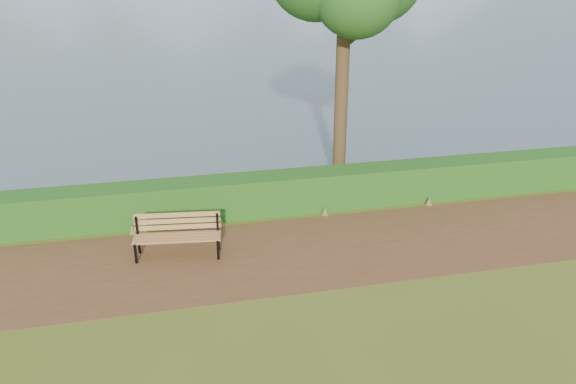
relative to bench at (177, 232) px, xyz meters
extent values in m
plane|color=#56621C|center=(2.16, -0.78, -0.55)|extent=(140.00, 140.00, 0.00)
cube|color=brown|center=(2.16, -0.48, -0.54)|extent=(40.00, 3.40, 0.01)
cube|color=#1E4A15|center=(2.16, 1.82, -0.05)|extent=(32.00, 0.85, 1.00)
cube|color=black|center=(-0.92, -0.22, -0.31)|extent=(0.06, 0.07, 0.47)
cube|color=black|center=(-0.86, 0.24, -0.09)|extent=(0.06, 0.07, 0.90)
cube|color=black|center=(-0.89, 0.01, -0.10)|extent=(0.12, 0.55, 0.05)
cube|color=black|center=(0.83, -0.44, -0.31)|extent=(0.06, 0.07, 0.47)
cube|color=black|center=(0.89, 0.02, -0.09)|extent=(0.06, 0.07, 0.90)
cube|color=black|center=(0.86, -0.21, -0.10)|extent=(0.12, 0.55, 0.05)
cube|color=#B07244|center=(-0.04, -0.30, -0.07)|extent=(1.89, 0.33, 0.04)
cube|color=#B07244|center=(-0.02, -0.16, -0.07)|extent=(1.89, 0.33, 0.04)
cube|color=#B07244|center=(0.00, -0.03, -0.07)|extent=(1.89, 0.33, 0.04)
cube|color=#B07244|center=(0.01, 0.10, -0.07)|extent=(1.89, 0.33, 0.04)
cube|color=#B07244|center=(0.02, 0.16, 0.05)|extent=(1.88, 0.28, 0.11)
cube|color=#B07244|center=(0.02, 0.16, 0.20)|extent=(1.88, 0.28, 0.11)
cube|color=#B07244|center=(0.02, 0.16, 0.35)|extent=(1.88, 0.28, 0.11)
cylinder|color=#372316|center=(4.87, 3.64, 2.86)|extent=(0.38, 0.38, 6.82)
cylinder|color=#372316|center=(5.30, 3.64, 3.62)|extent=(1.00, 0.11, 0.74)
cylinder|color=#372316|center=(4.49, 3.74, 4.09)|extent=(0.77, 0.36, 0.68)
camera|label=1|loc=(-0.06, -11.32, 5.58)|focal=35.00mm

